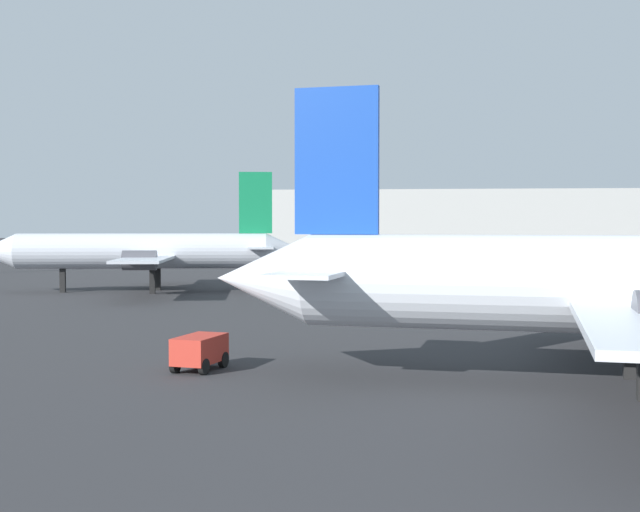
% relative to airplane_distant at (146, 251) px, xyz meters
% --- Properties ---
extents(airplane_distant, '(26.27, 22.82, 9.73)m').
position_rel_airplane_distant_xyz_m(airplane_distant, '(0.00, 0.00, 0.00)').
color(airplane_distant, silver).
rests_on(airplane_distant, ground_plane).
extents(baggage_cart, '(1.83, 2.62, 1.30)m').
position_rel_airplane_distant_xyz_m(baggage_cart, '(13.30, -34.74, -2.56)').
color(baggage_cart, red).
rests_on(baggage_cart, ground_plane).
extents(terminal_building, '(61.42, 21.54, 11.14)m').
position_rel_airplane_distant_xyz_m(terminal_building, '(26.67, 80.53, 2.26)').
color(terminal_building, '#B7B7B2').
rests_on(terminal_building, ground_plane).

